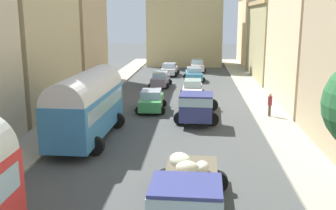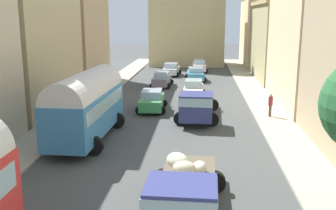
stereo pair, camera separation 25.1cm
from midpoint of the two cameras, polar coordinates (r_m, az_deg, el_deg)
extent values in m
plane|color=#444746|center=(31.58, 0.54, -0.18)|extent=(154.00, 154.00, 0.00)
cube|color=#9B9588|center=(32.82, -12.19, 0.15)|extent=(2.50, 70.00, 0.14)
cube|color=#A29F8A|center=(31.94, 13.64, -0.27)|extent=(2.50, 70.00, 0.14)
cube|color=tan|center=(31.48, -19.91, 9.30)|extent=(4.52, 11.29, 11.17)
cube|color=tan|center=(42.23, -13.73, 10.88)|extent=(4.75, 9.68, 11.90)
cube|color=beige|center=(33.86, 20.94, 10.66)|extent=(5.98, 12.18, 12.63)
cube|color=tan|center=(47.31, 15.13, 8.84)|extent=(4.54, 13.81, 8.40)
cube|color=tan|center=(47.25, 15.44, 14.18)|extent=(5.00, 13.81, 0.43)
cube|color=beige|center=(61.00, 13.17, 10.42)|extent=(5.46, 12.66, 9.89)
cube|color=tan|center=(58.89, 2.35, 11.27)|extent=(10.78, 6.40, 11.13)
cube|color=tan|center=(57.53, -1.54, 13.73)|extent=(2.94, 2.94, 16.12)
cube|color=tan|center=(57.27, 6.21, 13.66)|extent=(2.94, 2.94, 16.12)
cube|color=teal|center=(23.13, -12.01, -1.04)|extent=(2.58, 8.34, 2.33)
cylinder|color=silver|center=(22.88, -12.15, 1.80)|extent=(2.53, 8.18, 2.34)
cube|color=#99B7C6|center=(23.01, -12.07, 0.20)|extent=(2.61, 7.68, 0.75)
cylinder|color=black|center=(26.12, -12.59, -2.12)|extent=(1.00, 0.35, 1.00)
cylinder|color=black|center=(25.51, -7.75, -2.28)|extent=(1.00, 0.35, 1.00)
cylinder|color=black|center=(21.50, -16.81, -5.59)|extent=(1.00, 0.35, 1.00)
cylinder|color=black|center=(20.76, -10.99, -5.93)|extent=(1.00, 0.35, 1.00)
cube|color=#99B7C6|center=(11.88, 2.02, -13.15)|extent=(2.20, 1.96, 0.59)
cube|color=brown|center=(15.45, 2.83, -11.48)|extent=(2.24, 5.05, 0.55)
ellipsoid|color=beige|center=(15.70, 4.57, -9.05)|extent=(0.58, 0.74, 0.49)
ellipsoid|color=silver|center=(14.94, 2.71, -10.20)|extent=(0.96, 1.01, 0.48)
ellipsoid|color=beige|center=(14.15, 0.49, -11.38)|extent=(0.96, 0.99, 0.55)
ellipsoid|color=beige|center=(15.00, 1.34, -8.12)|extent=(1.18, 1.21, 0.60)
ellipsoid|color=beige|center=(14.62, 2.34, -9.15)|extent=(0.94, 0.77, 0.51)
ellipsoid|color=silver|center=(13.58, 1.82, -11.09)|extent=(1.01, 1.02, 0.48)
cylinder|color=black|center=(16.43, 6.74, -11.07)|extent=(0.90, 0.32, 0.90)
cylinder|color=black|center=(16.52, -0.74, -10.85)|extent=(0.90, 0.32, 0.90)
cube|color=navy|center=(25.61, 3.86, -0.25)|extent=(2.20, 2.26, 1.74)
cube|color=#99B7C6|center=(25.50, 3.87, 0.82)|extent=(2.24, 2.35, 0.56)
cube|color=#534842|center=(29.28, 4.18, 0.21)|extent=(2.31, 5.17, 0.55)
ellipsoid|color=beige|center=(27.65, 3.33, 0.68)|extent=(0.94, 0.76, 0.59)
ellipsoid|color=beige|center=(27.63, 4.80, 0.63)|extent=(0.93, 0.83, 0.58)
ellipsoid|color=beige|center=(29.64, 3.55, 1.44)|extent=(1.04, 1.17, 0.53)
ellipsoid|color=beige|center=(27.95, 4.55, 1.36)|extent=(0.88, 0.71, 0.47)
cylinder|color=black|center=(25.97, 6.18, -2.08)|extent=(0.90, 0.31, 0.90)
cylinder|color=black|center=(26.06, 1.53, -1.96)|extent=(0.90, 0.31, 0.90)
cylinder|color=black|center=(30.21, 6.24, 0.02)|extent=(0.90, 0.31, 0.90)
cylinder|color=black|center=(30.28, 2.24, 0.12)|extent=(0.90, 0.31, 0.90)
cube|color=silver|center=(34.51, 3.39, 2.06)|extent=(1.68, 4.09, 0.82)
cube|color=#9EBCBC|center=(34.39, 3.41, 3.22)|extent=(1.47, 2.13, 0.59)
cylinder|color=black|center=(33.34, 4.78, 0.99)|extent=(0.60, 0.21, 0.60)
cylinder|color=black|center=(33.37, 1.91, 1.04)|extent=(0.60, 0.21, 0.60)
cylinder|color=black|center=(35.82, 4.76, 1.82)|extent=(0.60, 0.21, 0.60)
cylinder|color=black|center=(35.85, 2.09, 1.86)|extent=(0.60, 0.21, 0.60)
cube|color=#4398BF|center=(44.36, 3.63, 4.38)|extent=(2.05, 4.08, 0.73)
cube|color=#97ADC4|center=(44.27, 3.64, 5.18)|extent=(1.70, 2.17, 0.52)
cylinder|color=black|center=(43.26, 4.89, 3.70)|extent=(0.60, 0.21, 0.60)
cylinder|color=black|center=(43.15, 2.55, 3.71)|extent=(0.60, 0.21, 0.60)
cylinder|color=black|center=(45.68, 4.64, 4.19)|extent=(0.60, 0.21, 0.60)
cylinder|color=black|center=(45.58, 2.42, 4.20)|extent=(0.60, 0.21, 0.60)
cube|color=silver|center=(51.71, 4.11, 5.61)|extent=(1.87, 4.26, 0.81)
cube|color=#9DBDC9|center=(51.63, 4.12, 6.37)|extent=(1.55, 2.25, 0.57)
cylinder|color=black|center=(50.53, 5.11, 5.00)|extent=(0.60, 0.21, 0.60)
cylinder|color=black|center=(50.44, 3.27, 5.01)|extent=(0.60, 0.21, 0.60)
cylinder|color=black|center=(53.09, 4.90, 5.37)|extent=(0.60, 0.21, 0.60)
cylinder|color=black|center=(53.00, 3.15, 5.39)|extent=(0.60, 0.21, 0.60)
cube|color=#459B52|center=(29.99, -2.68, 0.41)|extent=(1.82, 4.07, 0.79)
cube|color=#99ACC3|center=(29.86, -2.70, 1.67)|extent=(1.55, 2.14, 0.56)
cylinder|color=black|center=(31.36, -4.01, 0.26)|extent=(0.60, 0.21, 0.60)
cylinder|color=black|center=(31.23, -0.97, 0.23)|extent=(0.60, 0.21, 0.60)
cylinder|color=black|center=(28.95, -4.52, -0.81)|extent=(0.60, 0.21, 0.60)
cylinder|color=black|center=(28.81, -1.22, -0.84)|extent=(0.60, 0.21, 0.60)
cube|color=gray|center=(40.41, -1.28, 3.64)|extent=(1.71, 4.24, 0.80)
cube|color=#96B7D0|center=(40.32, -1.28, 4.52)|extent=(1.45, 2.23, 0.45)
cylinder|color=black|center=(41.85, -2.09, 3.43)|extent=(0.60, 0.21, 0.60)
cylinder|color=black|center=(41.65, 0.02, 3.40)|extent=(0.60, 0.21, 0.60)
cylinder|color=black|center=(39.32, -2.65, 2.82)|extent=(0.60, 0.21, 0.60)
cylinder|color=black|center=(39.11, -0.41, 2.78)|extent=(0.60, 0.21, 0.60)
cube|color=white|center=(48.21, 0.04, 5.07)|extent=(1.93, 3.79, 0.72)
cube|color=#A1B4D0|center=(48.13, 0.04, 5.81)|extent=(1.62, 2.01, 0.55)
cylinder|color=black|center=(49.50, -0.77, 4.89)|extent=(0.60, 0.21, 0.60)
cylinder|color=black|center=(49.28, 1.21, 4.85)|extent=(0.60, 0.21, 0.60)
cylinder|color=black|center=(47.26, -1.17, 4.51)|extent=(0.60, 0.21, 0.60)
cylinder|color=black|center=(47.03, 0.90, 4.47)|extent=(0.60, 0.21, 0.60)
cylinder|color=brown|center=(28.79, 14.32, -1.72)|extent=(0.17, 0.17, 0.14)
cylinder|color=brown|center=(28.68, 14.37, -0.81)|extent=(0.28, 0.28, 0.80)
cylinder|color=maroon|center=(28.53, 14.45, 0.59)|extent=(0.44, 0.44, 0.63)
sphere|color=tan|center=(28.44, 14.50, 1.45)|extent=(0.24, 0.24, 0.24)
camera|label=1|loc=(0.13, -90.28, -0.06)|focal=41.71mm
camera|label=2|loc=(0.13, 89.72, 0.06)|focal=41.71mm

